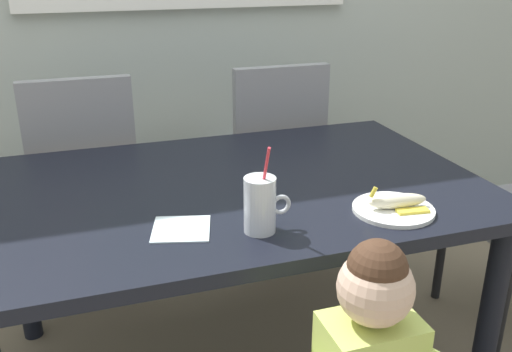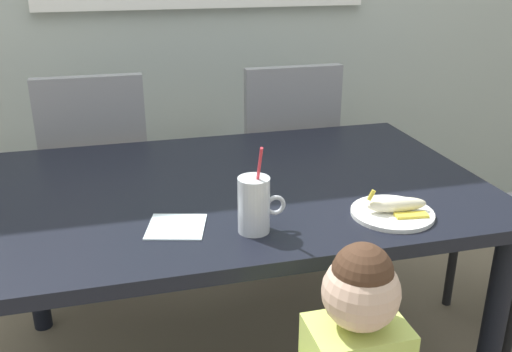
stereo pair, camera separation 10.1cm
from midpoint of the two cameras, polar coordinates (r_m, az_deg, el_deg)
The scene contains 7 objects.
dining_table at distance 1.81m, azimuth -3.90°, elevation -3.25°, with size 1.57×1.01×0.72m.
dining_chair_left at distance 2.47m, azimuth -18.14°, elevation 0.38°, with size 0.44×0.45×0.96m.
dining_chair_right at distance 2.59m, azimuth 0.48°, elevation 2.42°, with size 0.44×0.44×0.96m.
milk_cup at distance 1.45m, azimuth -1.54°, elevation -3.27°, with size 0.13×0.09×0.25m.
snack_plate at distance 1.62m, azimuth 12.05°, elevation -3.35°, with size 0.23×0.23×0.01m, color white.
peeled_banana at distance 1.61m, azimuth 12.55°, elevation -2.56°, with size 0.17×0.12×0.07m.
paper_napkin at distance 1.51m, azimuth -9.52°, elevation -5.35°, with size 0.15×0.15×0.00m, color silver.
Camera 1 is at (-0.44, -1.58, 1.40)m, focal length 39.36 mm.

